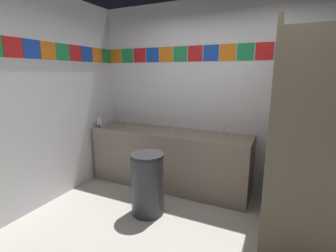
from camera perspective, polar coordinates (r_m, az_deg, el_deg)
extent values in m
cube|color=silver|center=(3.59, 13.45, 6.53)|extent=(3.95, 0.08, 2.70)
cube|color=orange|center=(4.32, -12.12, 15.67)|extent=(0.22, 0.01, 0.22)
cube|color=#1E8C4C|center=(4.18, -9.48, 15.89)|extent=(0.22, 0.01, 0.22)
cube|color=red|center=(4.06, -6.66, 16.09)|extent=(0.22, 0.01, 0.22)
cube|color=#1947B7|center=(3.94, -3.67, 16.25)|extent=(0.22, 0.01, 0.22)
cube|color=orange|center=(3.84, -0.50, 16.39)|extent=(0.22, 0.01, 0.22)
cube|color=#1E8C4C|center=(3.74, 2.85, 16.48)|extent=(0.22, 0.01, 0.22)
cube|color=red|center=(3.66, 6.36, 16.51)|extent=(0.22, 0.01, 0.22)
cube|color=#1947B7|center=(3.59, 10.02, 16.48)|extent=(0.22, 0.01, 0.22)
cube|color=orange|center=(3.54, 13.81, 16.39)|extent=(0.22, 0.01, 0.22)
cube|color=#1E8C4C|center=(3.50, 17.69, 16.22)|extent=(0.22, 0.01, 0.22)
cube|color=red|center=(3.47, 21.64, 15.98)|extent=(0.22, 0.01, 0.22)
cube|color=#1947B7|center=(3.46, 25.61, 15.67)|extent=(0.22, 0.01, 0.22)
cube|color=orange|center=(3.47, 29.58, 15.28)|extent=(0.22, 0.01, 0.22)
cube|color=#1E8C4C|center=(3.49, 33.50, 14.82)|extent=(0.22, 0.01, 0.22)
cube|color=silver|center=(3.35, -30.13, 4.81)|extent=(0.08, 3.12, 2.70)
cube|color=red|center=(3.24, -32.51, 15.28)|extent=(0.01, 0.22, 0.22)
cube|color=#1947B7|center=(3.37, -29.23, 15.44)|extent=(0.01, 0.22, 0.22)
cube|color=orange|center=(3.51, -26.19, 15.55)|extent=(0.01, 0.22, 0.22)
cube|color=#1E8C4C|center=(3.65, -23.39, 15.62)|extent=(0.01, 0.22, 0.22)
cube|color=red|center=(3.81, -20.81, 15.65)|extent=(0.01, 0.22, 0.22)
cube|color=#1947B7|center=(3.97, -18.43, 15.65)|extent=(0.01, 0.22, 0.22)
cube|color=orange|center=(4.13, -16.23, 15.63)|extent=(0.01, 0.22, 0.22)
cube|color=#1E8C4C|center=(4.30, -14.21, 15.59)|extent=(0.01, 0.22, 0.22)
cube|color=gray|center=(3.70, 0.23, -7.67)|extent=(2.37, 0.61, 0.85)
cube|color=gray|center=(3.84, 2.04, -0.92)|extent=(2.37, 0.03, 0.08)
cylinder|color=white|center=(3.95, -10.40, -0.96)|extent=(0.34, 0.34, 0.10)
cylinder|color=white|center=(3.56, 0.03, -2.21)|extent=(0.34, 0.34, 0.10)
cylinder|color=white|center=(3.32, 12.52, -3.62)|extent=(0.34, 0.34, 0.10)
cylinder|color=silver|center=(4.05, -9.30, 0.56)|extent=(0.04, 0.04, 0.05)
cylinder|color=silver|center=(4.00, -9.74, 1.41)|extent=(0.02, 0.06, 0.09)
cylinder|color=silver|center=(3.67, 0.96, -0.51)|extent=(0.04, 0.04, 0.05)
cylinder|color=silver|center=(3.61, 0.64, 0.42)|extent=(0.02, 0.06, 0.09)
cylinder|color=silver|center=(3.43, 13.10, -1.74)|extent=(0.04, 0.04, 0.05)
cylinder|color=silver|center=(3.37, 12.98, -0.78)|extent=(0.02, 0.06, 0.09)
cube|color=#B7BABF|center=(4.00, -15.44, 0.93)|extent=(0.09, 0.07, 0.16)
cylinder|color=black|center=(3.98, -15.80, -0.03)|extent=(0.02, 0.02, 0.03)
cube|color=#726651|center=(2.79, 23.22, -1.93)|extent=(0.04, 1.48, 2.10)
cube|color=#726651|center=(2.13, 34.64, -7.41)|extent=(0.90, 0.04, 1.94)
cylinder|color=silver|center=(2.06, 23.18, -3.68)|extent=(0.02, 0.02, 0.10)
cylinder|color=white|center=(3.43, 33.24, -15.60)|extent=(0.38, 0.38, 0.40)
torus|color=white|center=(3.34, 33.69, -12.30)|extent=(0.39, 0.39, 0.05)
cube|color=white|center=(3.48, 33.51, -8.59)|extent=(0.34, 0.17, 0.34)
cylinder|color=#333338|center=(3.04, -4.80, -13.67)|extent=(0.39, 0.39, 0.72)
cylinder|color=#262628|center=(2.89, -4.94, -6.89)|extent=(0.40, 0.40, 0.04)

